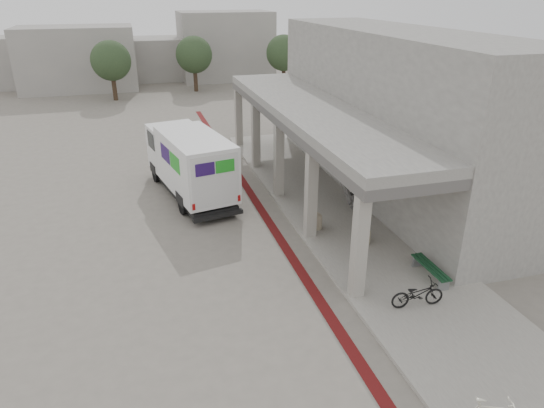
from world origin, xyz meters
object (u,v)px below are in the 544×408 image
object	(u,v)px
utility_cabinet	(358,195)
bicycle_black	(418,294)
bench	(430,270)
fedex_truck	(189,162)

from	to	relation	value
utility_cabinet	bicycle_black	world-z (taller)	utility_cabinet
utility_cabinet	bicycle_black	xyz separation A→B (m)	(-1.47, -7.03, -0.04)
bench	bicycle_black	size ratio (longest dim) A/B	1.11
bench	bicycle_black	bearing A→B (deg)	-135.13
bicycle_black	bench	bearing A→B (deg)	-40.00
fedex_truck	bicycle_black	bearing A→B (deg)	-75.16
bench	fedex_truck	bearing A→B (deg)	124.59
bench	bicycle_black	world-z (taller)	bicycle_black
bench	utility_cabinet	world-z (taller)	utility_cabinet
fedex_truck	utility_cabinet	xyz separation A→B (m)	(6.60, -3.41, -0.99)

